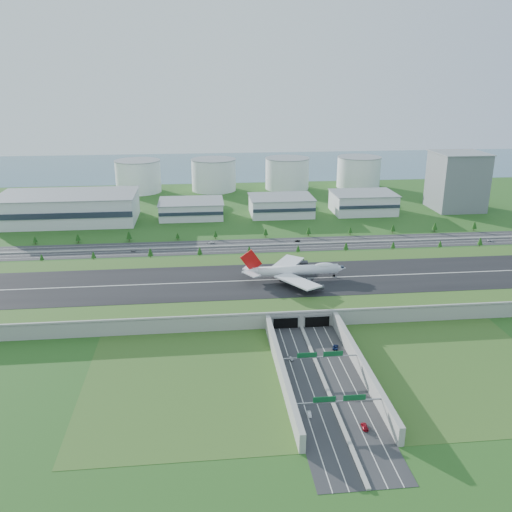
{
  "coord_description": "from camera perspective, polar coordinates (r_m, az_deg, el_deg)",
  "views": [
    {
      "loc": [
        -51.47,
        -307.43,
        129.3
      ],
      "look_at": [
        -15.34,
        35.0,
        11.98
      ],
      "focal_mm": 38.0,
      "sensor_mm": 36.0,
      "label": 1
    }
  ],
  "objects": [
    {
      "name": "north_expressway",
      "position": [
        425.79,
        1.21,
        1.14
      ],
      "size": [
        560.0,
        36.0,
        0.12
      ],
      "primitive_type": "cube",
      "color": "#28282B",
      "rests_on": "ground"
    },
    {
      "name": "fuel_tank_c",
      "position": [
        635.62,
        3.3,
        8.65
      ],
      "size": [
        50.0,
        50.0,
        35.0
      ],
      "primitive_type": "cylinder",
      "color": "white",
      "rests_on": "ground"
    },
    {
      "name": "hangar_mid_a",
      "position": [
        512.19,
        -6.83,
        4.92
      ],
      "size": [
        58.0,
        42.0,
        15.0
      ],
      "primitive_type": "cube",
      "color": "silver",
      "rests_on": "ground"
    },
    {
      "name": "boeing_747",
      "position": [
        333.32,
        4.08,
        -1.5
      ],
      "size": [
        66.46,
        62.79,
        20.54
      ],
      "rotation": [
        0.0,
        0.0,
        0.02
      ],
      "color": "white",
      "rests_on": "airfield_deck"
    },
    {
      "name": "car_4",
      "position": [
        420.33,
        -12.78,
        0.53
      ],
      "size": [
        4.3,
        2.68,
        1.37
      ],
      "primitive_type": "imported",
      "rotation": [
        0.0,
        0.0,
        1.28
      ],
      "color": "slate",
      "rests_on": "ground"
    },
    {
      "name": "hangar_mid_c",
      "position": [
        535.04,
        11.2,
        5.52
      ],
      "size": [
        58.0,
        42.0,
        19.0
      ],
      "primitive_type": "cube",
      "color": "silver",
      "rests_on": "ground"
    },
    {
      "name": "ground",
      "position": [
        337.46,
        3.22,
        -3.75
      ],
      "size": [
        1200.0,
        1200.0,
        0.0
      ],
      "primitive_type": "plane",
      "color": "#1D4916",
      "rests_on": "ground"
    },
    {
      "name": "car_6",
      "position": [
        473.65,
        23.42,
        1.49
      ],
      "size": [
        5.33,
        2.81,
        1.43
      ],
      "primitive_type": "imported",
      "rotation": [
        0.0,
        0.0,
        1.66
      ],
      "color": "silver",
      "rests_on": "ground"
    },
    {
      "name": "underpass_road",
      "position": [
        248.51,
        6.93,
        -11.77
      ],
      "size": [
        38.8,
        120.4,
        8.0
      ],
      "color": "#28282B",
      "rests_on": "ground"
    },
    {
      "name": "bay_water",
      "position": [
        799.62,
        -2.28,
        9.5
      ],
      "size": [
        1200.0,
        260.0,
        0.06
      ],
      "primitive_type": "cube",
      "color": "#3E6377",
      "rests_on": "ground"
    },
    {
      "name": "car_1",
      "position": [
        224.41,
        5.63,
        -16.23
      ],
      "size": [
        1.58,
        4.07,
        1.32
      ],
      "primitive_type": "imported",
      "rotation": [
        0.0,
        0.0,
        -0.05
      ],
      "color": "white",
      "rests_on": "ground"
    },
    {
      "name": "sign_gantry_far",
      "position": [
        221.55,
        8.75,
        -14.96
      ],
      "size": [
        38.7,
        0.7,
        9.8
      ],
      "color": "gray",
      "rests_on": "ground"
    },
    {
      "name": "fuel_tank_a",
      "position": [
        631.2,
        -12.29,
        8.19
      ],
      "size": [
        50.0,
        50.0,
        35.0
      ],
      "primitive_type": "cylinder",
      "color": "white",
      "rests_on": "ground"
    },
    {
      "name": "sign_gantry_near",
      "position": [
        250.45,
        6.74,
        -10.57
      ],
      "size": [
        38.7,
        0.7,
        9.8
      ],
      "color": "gray",
      "rests_on": "ground"
    },
    {
      "name": "car_7",
      "position": [
        431.51,
        -4.79,
        1.43
      ],
      "size": [
        5.16,
        2.13,
        1.49
      ],
      "primitive_type": "imported",
      "rotation": [
        0.0,
        0.0,
        -1.56
      ],
      "color": "white",
      "rests_on": "ground"
    },
    {
      "name": "fuel_tank_d",
      "position": [
        654.59,
        10.75,
        8.66
      ],
      "size": [
        50.0,
        50.0,
        35.0
      ],
      "primitive_type": "cylinder",
      "color": "white",
      "rests_on": "ground"
    },
    {
      "name": "tree_row",
      "position": [
        429.52,
        2.98,
        1.91
      ],
      "size": [
        502.3,
        48.59,
        8.49
      ],
      "color": "#3D2819",
      "rests_on": "ground"
    },
    {
      "name": "car_2",
      "position": [
        273.12,
        8.37,
        -9.45
      ],
      "size": [
        4.19,
        6.04,
        1.53
      ],
      "primitive_type": "imported",
      "rotation": [
        0.0,
        0.0,
        2.81
      ],
      "color": "#0D1B45",
      "rests_on": "ground"
    },
    {
      "name": "office_tower",
      "position": [
        570.99,
        20.4,
        7.38
      ],
      "size": [
        46.0,
        46.0,
        55.0
      ],
      "primitive_type": "cube",
      "color": "slate",
      "rests_on": "ground"
    },
    {
      "name": "car_5",
      "position": [
        435.59,
        4.38,
        1.6
      ],
      "size": [
        4.36,
        1.83,
        1.4
      ],
      "primitive_type": "imported",
      "rotation": [
        0.0,
        0.0,
        -1.65
      ],
      "color": "black",
      "rests_on": "ground"
    },
    {
      "name": "car_3",
      "position": [
        220.74,
        11.36,
        -17.18
      ],
      "size": [
        2.5,
        5.52,
        1.57
      ],
      "primitive_type": "imported",
      "rotation": [
        0.0,
        0.0,
        3.08
      ],
      "color": "maroon",
      "rests_on": "ground"
    },
    {
      "name": "car_0",
      "position": [
        261.2,
        3.66,
        -10.68
      ],
      "size": [
        2.99,
        4.61,
        1.46
      ],
      "primitive_type": "imported",
      "rotation": [
        0.0,
        0.0,
        0.32
      ],
      "color": "#B9B8BE",
      "rests_on": "ground"
    },
    {
      "name": "hangar_west",
      "position": [
        519.78,
        -19.11,
        4.79
      ],
      "size": [
        120.0,
        60.0,
        25.0
      ],
      "primitive_type": "cube",
      "color": "silver",
      "rests_on": "ground"
    },
    {
      "name": "fuel_tank_b",
      "position": [
        627.68,
        -4.47,
        8.5
      ],
      "size": [
        50.0,
        50.0,
        35.0
      ],
      "primitive_type": "cylinder",
      "color": "white",
      "rests_on": "ground"
    },
    {
      "name": "airfield_deck",
      "position": [
        335.82,
        3.24,
        -3.1
      ],
      "size": [
        520.0,
        100.0,
        9.2
      ],
      "color": "#989892",
      "rests_on": "ground"
    },
    {
      "name": "hangar_mid_b",
      "position": [
        517.56,
        2.65,
        5.3
      ],
      "size": [
        58.0,
        42.0,
        17.0
      ],
      "primitive_type": "cube",
      "color": "silver",
      "rests_on": "ground"
    }
  ]
}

